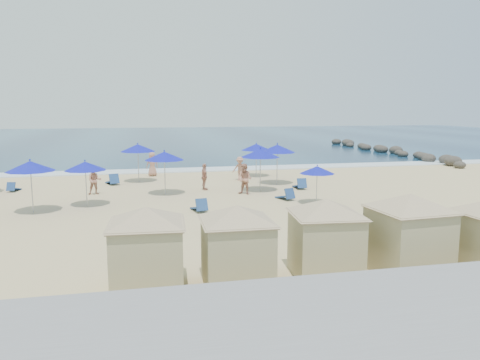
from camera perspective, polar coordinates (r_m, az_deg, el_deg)
name	(u,v)px	position (r m, az deg, el deg)	size (l,w,h in m)	color
ground	(202,213)	(22.78, -4.64, -4.02)	(160.00, 160.00, 0.00)	#D3BB86
ocean	(156,138)	(77.23, -10.24, 5.00)	(160.00, 80.00, 0.06)	#0D294A
surf_line	(176,170)	(37.96, -7.84, 1.18)	(160.00, 2.50, 0.08)	white
seawall	(292,327)	(10.05, 6.37, -17.34)	(160.00, 6.10, 1.22)	gray
rock_jetty	(387,150)	(54.32, 17.44, 3.50)	(2.56, 26.66, 0.96)	#2D2926
trash_bin	(226,223)	(19.22, -1.69, -5.32)	(0.73, 0.73, 0.73)	black
cabana_0	(147,238)	(13.22, -11.28, -6.97)	(4.19, 4.19, 2.63)	tan
cabana_1	(237,235)	(13.37, -0.36, -6.74)	(4.12, 4.12, 2.58)	tan
cabana_2	(326,228)	(14.34, 10.41, -5.74)	(4.15, 4.15, 2.61)	tan
cabana_3	(409,223)	(15.21, 19.93, -4.99)	(4.37, 4.37, 2.75)	tan
umbrella_1	(30,166)	(24.54, -24.21, 1.55)	(2.31, 2.31, 2.63)	#A5A8AD
umbrella_3	(85,166)	(25.24, -18.35, 1.63)	(2.11, 2.11, 2.41)	#A5A8AD
umbrella_4	(138,148)	(32.53, -12.35, 3.84)	(2.36, 2.36, 2.69)	#A5A8AD
umbrella_5	(164,156)	(27.52, -9.20, 2.92)	(2.30, 2.30, 2.62)	#A5A8AD
umbrella_6	(260,153)	(28.23, 2.50, 3.30)	(2.36, 2.36, 2.69)	#A5A8AD
umbrella_7	(256,147)	(34.33, 1.99, 4.03)	(2.20, 2.20, 2.51)	#A5A8AD
umbrella_8	(277,149)	(30.97, 4.57, 3.84)	(2.40, 2.40, 2.73)	#A5A8AD
umbrella_9	(317,170)	(24.78, 9.38, 1.23)	(1.85, 1.85, 2.11)	#A5A8AD
beach_chair_1	(13,188)	(31.57, -25.93, -0.88)	(0.67, 1.18, 0.62)	navy
beach_chair_2	(113,181)	(32.02, -15.25, -0.07)	(1.01, 1.51, 0.76)	navy
beach_chair_3	(200,207)	(23.04, -4.93, -3.25)	(0.78, 1.37, 0.71)	navy
beach_chair_4	(286,195)	(25.99, 5.67, -1.89)	(0.89, 1.36, 0.69)	navy
beach_chair_5	(300,185)	(29.54, 7.36, -0.60)	(0.63, 1.33, 0.72)	navy
beachgoer_1	(95,181)	(28.64, -17.31, -0.06)	(0.80, 0.62, 1.65)	tan
beachgoer_2	(204,177)	(28.89, -4.35, 0.39)	(0.96, 0.40, 1.64)	tan
beachgoer_3	(240,169)	(32.55, -0.01, 1.40)	(1.08, 0.62, 1.67)	tan
beachgoer_4	(152,164)	(35.28, -10.66, 1.92)	(0.87, 0.57, 1.78)	tan
beachgoer_5	(245,179)	(27.37, 0.60, 0.11)	(0.88, 0.68, 1.81)	tan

